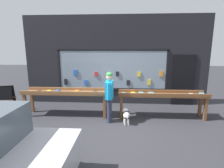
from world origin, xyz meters
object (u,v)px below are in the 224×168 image
(display_table_left, at_px, (66,94))
(person_browsing, at_px, (109,93))
(small_dog, at_px, (126,114))
(sandwich_board_sign, at_px, (6,99))
(display_table_right, at_px, (162,97))

(display_table_left, xyz_separation_m, person_browsing, (1.56, -0.47, 0.18))
(small_dog, bearing_deg, person_browsing, 69.77)
(sandwich_board_sign, bearing_deg, small_dog, -29.35)
(display_table_right, relative_size, person_browsing, 1.82)
(display_table_right, distance_m, sandwich_board_sign, 5.67)
(display_table_left, height_order, display_table_right, display_table_left)
(sandwich_board_sign, bearing_deg, person_browsing, -28.92)
(small_dog, bearing_deg, display_table_right, -71.63)
(display_table_right, bearing_deg, small_dog, -154.14)
(display_table_left, distance_m, display_table_right, 3.32)
(display_table_right, height_order, sandwich_board_sign, sandwich_board_sign)
(display_table_right, bearing_deg, person_browsing, -165.05)
(display_table_right, height_order, small_dog, display_table_right)
(display_table_left, height_order, person_browsing, person_browsing)
(small_dog, bearing_deg, display_table_left, 66.86)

